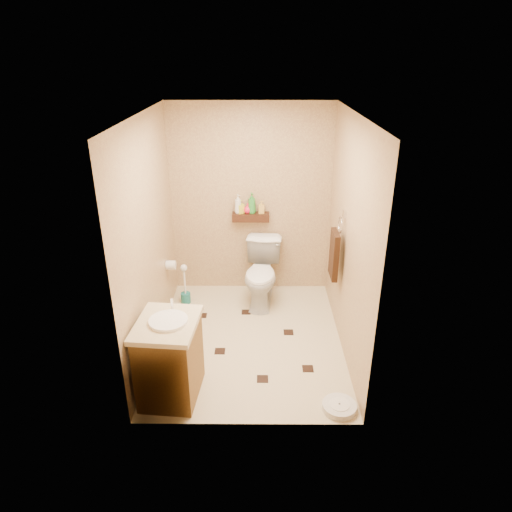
{
  "coord_description": "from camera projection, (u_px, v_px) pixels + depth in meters",
  "views": [
    {
      "loc": [
        0.1,
        -4.21,
        2.93
      ],
      "look_at": [
        0.07,
        0.25,
        0.9
      ],
      "focal_mm": 32.0,
      "sensor_mm": 36.0,
      "label": 1
    }
  ],
  "objects": [
    {
      "name": "bottle_e",
      "position": [
        261.0,
        207.0,
        5.63
      ],
      "size": [
        0.08,
        0.07,
        0.16
      ],
      "primitive_type": "imported",
      "rotation": [
        0.0,
        0.0,
        1.62
      ],
      "color": "gold",
      "rests_on": "wall_shelf"
    },
    {
      "name": "wall_right",
      "position": [
        349.0,
        239.0,
        4.54
      ],
      "size": [
        0.04,
        2.5,
        2.4
      ],
      "primitive_type": "cube",
      "color": "tan",
      "rests_on": "ground"
    },
    {
      "name": "toilet_paper",
      "position": [
        171.0,
        265.0,
        5.39
      ],
      "size": [
        0.12,
        0.11,
        0.12
      ],
      "color": "silver",
      "rests_on": "wall_left"
    },
    {
      "name": "wall_back",
      "position": [
        251.0,
        201.0,
        5.69
      ],
      "size": [
        2.0,
        0.04,
        2.4
      ],
      "primitive_type": "cube",
      "color": "tan",
      "rests_on": "ground"
    },
    {
      "name": "ground",
      "position": [
        249.0,
        339.0,
        5.05
      ],
      "size": [
        2.5,
        2.5,
        0.0
      ],
      "primitive_type": "plane",
      "color": "beige",
      "rests_on": "ground"
    },
    {
      "name": "toilet_brush",
      "position": [
        185.0,
        289.0,
        5.71
      ],
      "size": [
        0.12,
        0.12,
        0.53
      ],
      "color": "#1B6C6C",
      "rests_on": "ground"
    },
    {
      "name": "wall_left",
      "position": [
        149.0,
        239.0,
        4.55
      ],
      "size": [
        0.04,
        2.5,
        2.4
      ],
      "primitive_type": "cube",
      "color": "tan",
      "rests_on": "ground"
    },
    {
      "name": "bottle_b",
      "position": [
        240.0,
        206.0,
        5.63
      ],
      "size": [
        0.11,
        0.11,
        0.17
      ],
      "primitive_type": "imported",
      "rotation": [
        0.0,
        0.0,
        0.67
      ],
      "color": "yellow",
      "rests_on": "wall_shelf"
    },
    {
      "name": "vanity",
      "position": [
        170.0,
        358.0,
        4.1
      ],
      "size": [
        0.58,
        0.68,
        0.9
      ],
      "rotation": [
        0.0,
        0.0,
        -0.09
      ],
      "color": "brown",
      "rests_on": "ground"
    },
    {
      "name": "ceiling",
      "position": [
        248.0,
        114.0,
        4.05
      ],
      "size": [
        2.0,
        2.5,
        0.02
      ],
      "primitive_type": "cube",
      "color": "silver",
      "rests_on": "wall_back"
    },
    {
      "name": "toilet",
      "position": [
        262.0,
        274.0,
        5.64
      ],
      "size": [
        0.51,
        0.81,
        0.79
      ],
      "primitive_type": "imported",
      "rotation": [
        0.0,
        0.0,
        -0.1
      ],
      "color": "white",
      "rests_on": "ground"
    },
    {
      "name": "bottle_a",
      "position": [
        238.0,
        204.0,
        5.62
      ],
      "size": [
        0.13,
        0.13,
        0.24
      ],
      "primitive_type": "imported",
      "rotation": [
        0.0,
        0.0,
        0.69
      ],
      "color": "silver",
      "rests_on": "wall_shelf"
    },
    {
      "name": "wall_shelf",
      "position": [
        251.0,
        217.0,
        5.69
      ],
      "size": [
        0.46,
        0.14,
        0.1
      ],
      "primitive_type": "cube",
      "color": "#3C1A10",
      "rests_on": "wall_back"
    },
    {
      "name": "wall_front",
      "position": [
        245.0,
        303.0,
        3.41
      ],
      "size": [
        2.0,
        0.04,
        2.4
      ],
      "primitive_type": "cube",
      "color": "tan",
      "rests_on": "ground"
    },
    {
      "name": "floor_accents",
      "position": [
        253.0,
        341.0,
        5.01
      ],
      "size": [
        1.29,
        1.35,
        0.01
      ],
      "color": "black",
      "rests_on": "ground"
    },
    {
      "name": "towel_ring",
      "position": [
        335.0,
        253.0,
        4.88
      ],
      "size": [
        0.12,
        0.3,
        0.76
      ],
      "color": "silver",
      "rests_on": "wall_right"
    },
    {
      "name": "bathroom_scale",
      "position": [
        339.0,
        407.0,
        4.06
      ],
      "size": [
        0.4,
        0.4,
        0.06
      ],
      "rotation": [
        0.0,
        0.0,
        -0.4
      ],
      "color": "silver",
      "rests_on": "ground"
    },
    {
      "name": "bottle_d",
      "position": [
        252.0,
        203.0,
        5.61
      ],
      "size": [
        0.13,
        0.13,
        0.26
      ],
      "primitive_type": "imported",
      "rotation": [
        0.0,
        0.0,
        0.45
      ],
      "color": "#2B822F",
      "rests_on": "wall_shelf"
    },
    {
      "name": "bottle_c",
      "position": [
        248.0,
        208.0,
        5.64
      ],
      "size": [
        0.11,
        0.11,
        0.13
      ],
      "primitive_type": "imported",
      "rotation": [
        0.0,
        0.0,
        1.42
      ],
      "color": "#EB1B44",
      "rests_on": "wall_shelf"
    }
  ]
}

